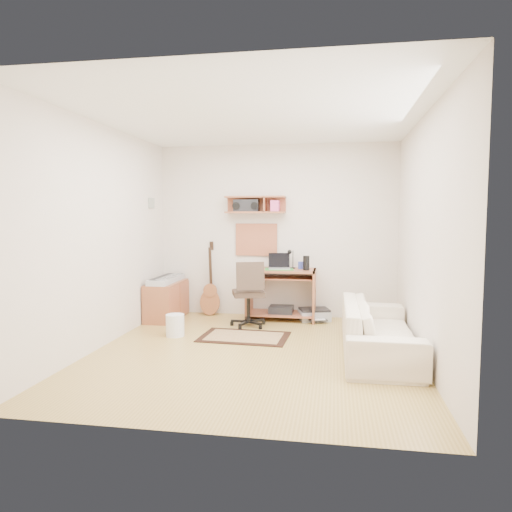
% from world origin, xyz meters
% --- Properties ---
extents(floor, '(3.60, 4.00, 0.01)m').
position_xyz_m(floor, '(0.00, 0.00, -0.01)').
color(floor, tan).
rests_on(floor, ground).
extents(ceiling, '(3.60, 4.00, 0.01)m').
position_xyz_m(ceiling, '(0.00, 0.00, 2.60)').
color(ceiling, white).
rests_on(ceiling, ground).
extents(back_wall, '(3.60, 0.01, 2.60)m').
position_xyz_m(back_wall, '(0.00, 2.00, 1.30)').
color(back_wall, beige).
rests_on(back_wall, ground).
extents(left_wall, '(0.01, 4.00, 2.60)m').
position_xyz_m(left_wall, '(-1.80, 0.00, 1.30)').
color(left_wall, beige).
rests_on(left_wall, ground).
extents(right_wall, '(0.01, 4.00, 2.60)m').
position_xyz_m(right_wall, '(1.80, 0.00, 1.30)').
color(right_wall, beige).
rests_on(right_wall, ground).
extents(wall_shelf, '(0.90, 0.25, 0.26)m').
position_xyz_m(wall_shelf, '(-0.30, 1.88, 1.70)').
color(wall_shelf, '#9C5737').
rests_on(wall_shelf, back_wall).
extents(cork_board, '(0.64, 0.03, 0.49)m').
position_xyz_m(cork_board, '(-0.30, 1.98, 1.17)').
color(cork_board, tan).
rests_on(cork_board, back_wall).
extents(wall_photo, '(0.02, 0.20, 0.15)m').
position_xyz_m(wall_photo, '(-1.79, 1.50, 1.72)').
color(wall_photo, '#4C8CBF').
rests_on(wall_photo, left_wall).
extents(desk, '(1.00, 0.55, 0.75)m').
position_xyz_m(desk, '(0.12, 1.73, 0.38)').
color(desk, '#9C5737').
rests_on(desk, floor).
extents(laptop, '(0.35, 0.35, 0.24)m').
position_xyz_m(laptop, '(0.09, 1.71, 0.87)').
color(laptop, silver).
rests_on(laptop, desk).
extents(speaker, '(0.09, 0.09, 0.21)m').
position_xyz_m(speaker, '(0.48, 1.68, 0.85)').
color(speaker, black).
rests_on(speaker, desk).
extents(desk_lamp, '(0.09, 0.09, 0.28)m').
position_xyz_m(desk_lamp, '(0.27, 1.87, 0.89)').
color(desk_lamp, black).
rests_on(desk_lamp, desk).
extents(pencil_cup, '(0.08, 0.08, 0.11)m').
position_xyz_m(pencil_cup, '(0.39, 1.83, 0.80)').
color(pencil_cup, '#34419E').
rests_on(pencil_cup, desk).
extents(boombox, '(0.37, 0.17, 0.19)m').
position_xyz_m(boombox, '(-0.43, 1.87, 1.68)').
color(boombox, black).
rests_on(boombox, wall_shelf).
extents(rug, '(1.13, 0.78, 0.01)m').
position_xyz_m(rug, '(-0.23, 0.64, 0.01)').
color(rug, tan).
rests_on(rug, floor).
extents(task_chair, '(0.60, 0.60, 0.93)m').
position_xyz_m(task_chair, '(-0.29, 1.22, 0.46)').
color(task_chair, '#362920').
rests_on(task_chair, floor).
extents(cabinet, '(0.40, 0.90, 0.55)m').
position_xyz_m(cabinet, '(-1.58, 1.50, 0.28)').
color(cabinet, '#9C5737').
rests_on(cabinet, floor).
extents(music_keyboard, '(0.28, 0.89, 0.08)m').
position_xyz_m(music_keyboard, '(-1.58, 1.50, 0.59)').
color(music_keyboard, '#B2B5BA').
rests_on(music_keyboard, cabinet).
extents(guitar, '(0.32, 0.22, 1.14)m').
position_xyz_m(guitar, '(-1.01, 1.86, 0.57)').
color(guitar, '#9E5930').
rests_on(guitar, floor).
extents(waste_basket, '(0.27, 0.27, 0.28)m').
position_xyz_m(waste_basket, '(-1.11, 0.55, 0.14)').
color(waste_basket, white).
rests_on(waste_basket, floor).
extents(printer, '(0.51, 0.44, 0.16)m').
position_xyz_m(printer, '(0.60, 1.76, 0.09)').
color(printer, '#A5A8AA').
rests_on(printer, floor).
extents(sofa, '(0.57, 1.96, 0.77)m').
position_xyz_m(sofa, '(1.38, 0.18, 0.38)').
color(sofa, beige).
rests_on(sofa, floor).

